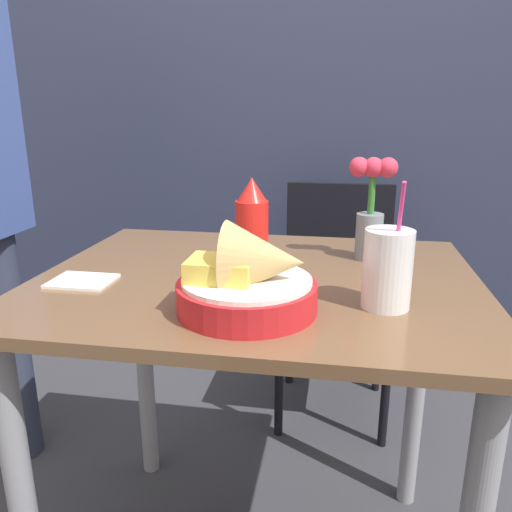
{
  "coord_description": "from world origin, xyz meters",
  "views": [
    {
      "loc": [
        0.16,
        -0.98,
        1.11
      ],
      "look_at": [
        0.01,
        -0.06,
        0.84
      ],
      "focal_mm": 35.0,
      "sensor_mm": 36.0,
      "label": 1
    }
  ],
  "objects_px": {
    "chair_far_window": "(337,277)",
    "drink_cup": "(387,271)",
    "food_basket": "(252,280)",
    "ketchup_bottle": "(252,226)",
    "flower_vase": "(371,209)"
  },
  "relations": [
    {
      "from": "ketchup_bottle",
      "to": "drink_cup",
      "type": "height_order",
      "value": "drink_cup"
    },
    {
      "from": "chair_far_window",
      "to": "food_basket",
      "type": "relative_size",
      "value": 3.48
    },
    {
      "from": "ketchup_bottle",
      "to": "flower_vase",
      "type": "relative_size",
      "value": 0.85
    },
    {
      "from": "food_basket",
      "to": "flower_vase",
      "type": "distance_m",
      "value": 0.42
    },
    {
      "from": "drink_cup",
      "to": "flower_vase",
      "type": "distance_m",
      "value": 0.3
    },
    {
      "from": "chair_far_window",
      "to": "drink_cup",
      "type": "distance_m",
      "value": 1.01
    },
    {
      "from": "ketchup_bottle",
      "to": "drink_cup",
      "type": "xyz_separation_m",
      "value": [
        0.27,
        -0.18,
        -0.03
      ]
    },
    {
      "from": "food_basket",
      "to": "ketchup_bottle",
      "type": "bearing_deg",
      "value": 100.04
    },
    {
      "from": "chair_far_window",
      "to": "drink_cup",
      "type": "height_order",
      "value": "drink_cup"
    },
    {
      "from": "chair_far_window",
      "to": "drink_cup",
      "type": "bearing_deg",
      "value": -84.82
    },
    {
      "from": "chair_far_window",
      "to": "food_basket",
      "type": "height_order",
      "value": "food_basket"
    },
    {
      "from": "chair_far_window",
      "to": "flower_vase",
      "type": "bearing_deg",
      "value": -83.93
    },
    {
      "from": "ketchup_bottle",
      "to": "flower_vase",
      "type": "height_order",
      "value": "flower_vase"
    },
    {
      "from": "chair_far_window",
      "to": "food_basket",
      "type": "distance_m",
      "value": 1.06
    },
    {
      "from": "ketchup_bottle",
      "to": "drink_cup",
      "type": "bearing_deg",
      "value": -33.3
    }
  ]
}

